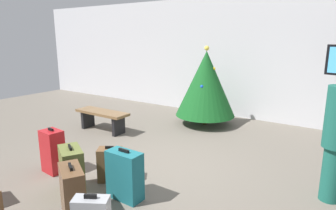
{
  "coord_description": "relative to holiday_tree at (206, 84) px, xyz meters",
  "views": [
    {
      "loc": [
        2.69,
        -3.73,
        2.17
      ],
      "look_at": [
        -0.37,
        0.81,
        0.9
      ],
      "focal_mm": 31.39,
      "sensor_mm": 36.0,
      "label": 1
    }
  ],
  "objects": [
    {
      "name": "suitcase_3",
      "position": [
        0.71,
        -3.79,
        -0.71
      ],
      "size": [
        0.5,
        0.25,
        0.72
      ],
      "color": "#19606B",
      "rests_on": "ground_plane"
    },
    {
      "name": "holiday_tree",
      "position": [
        0.0,
        0.0,
        0.0
      ],
      "size": [
        1.48,
        1.48,
        1.97
      ],
      "color": "#4C3319",
      "rests_on": "ground_plane"
    },
    {
      "name": "back_wall",
      "position": [
        0.56,
        1.24,
        0.58
      ],
      "size": [
        16.0,
        0.2,
        3.25
      ],
      "primitive_type": "cube",
      "color": "silver",
      "rests_on": "ground_plane"
    },
    {
      "name": "waiting_bench",
      "position": [
        -1.75,
        -1.84,
        -0.69
      ],
      "size": [
        1.36,
        0.44,
        0.48
      ],
      "color": "brown",
      "rests_on": "ground_plane"
    },
    {
      "name": "suitcase_6",
      "position": [
        -0.04,
        -4.07,
        -0.72
      ],
      "size": [
        0.58,
        0.49,
        0.69
      ],
      "color": "#59602D",
      "rests_on": "ground_plane"
    },
    {
      "name": "suitcase_0",
      "position": [
        0.17,
        -3.52,
        -0.79
      ],
      "size": [
        0.43,
        0.4,
        0.56
      ],
      "color": "brown",
      "rests_on": "ground_plane"
    },
    {
      "name": "suitcase_7",
      "position": [
        0.49,
        -4.48,
        -0.72
      ],
      "size": [
        0.56,
        0.46,
        0.69
      ],
      "color": "brown",
      "rests_on": "ground_plane"
    },
    {
      "name": "ground_plane",
      "position": [
        0.56,
        -2.77,
        -1.04
      ],
      "size": [
        16.0,
        16.0,
        0.0
      ],
      "primitive_type": "plane",
      "color": "#665E54"
    },
    {
      "name": "suitcase_5",
      "position": [
        -0.81,
        -3.83,
        -0.69
      ],
      "size": [
        0.37,
        0.29,
        0.75
      ],
      "color": "#B2191E",
      "rests_on": "ground_plane"
    }
  ]
}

